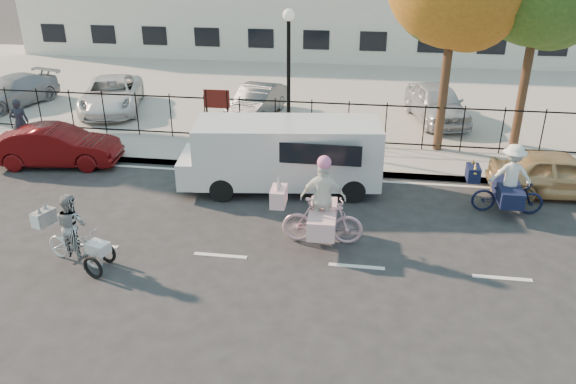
% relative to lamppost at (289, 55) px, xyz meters
% --- Properties ---
extents(ground, '(120.00, 120.00, 0.00)m').
position_rel_lamppost_xyz_m(ground, '(-0.50, -6.80, -3.11)').
color(ground, '#333334').
extents(road_markings, '(60.00, 9.52, 0.01)m').
position_rel_lamppost_xyz_m(road_markings, '(-0.50, -6.80, -3.11)').
color(road_markings, silver).
rests_on(road_markings, ground).
extents(curb, '(60.00, 0.10, 0.15)m').
position_rel_lamppost_xyz_m(curb, '(-0.50, -1.75, -3.04)').
color(curb, '#A8A399').
rests_on(curb, ground).
extents(sidewalk, '(60.00, 2.20, 0.15)m').
position_rel_lamppost_xyz_m(sidewalk, '(-0.50, -0.70, -3.04)').
color(sidewalk, '#A8A399').
rests_on(sidewalk, ground).
extents(parking_lot, '(60.00, 15.60, 0.15)m').
position_rel_lamppost_xyz_m(parking_lot, '(-0.50, 8.20, -3.04)').
color(parking_lot, '#A8A399').
rests_on(parking_lot, ground).
extents(iron_fence, '(58.00, 0.06, 1.50)m').
position_rel_lamppost_xyz_m(iron_fence, '(-0.50, 0.40, -2.21)').
color(iron_fence, black).
rests_on(iron_fence, sidewalk).
extents(lamppost, '(0.36, 0.36, 4.33)m').
position_rel_lamppost_xyz_m(lamppost, '(0.00, 0.00, 0.00)').
color(lamppost, black).
rests_on(lamppost, sidewalk).
extents(street_sign, '(0.85, 0.06, 1.80)m').
position_rel_lamppost_xyz_m(street_sign, '(-2.35, 0.00, -1.70)').
color(street_sign, black).
rests_on(street_sign, sidewalk).
extents(zebra_trike, '(1.88, 1.16, 1.62)m').
position_rel_lamppost_xyz_m(zebra_trike, '(-3.48, -7.53, -2.49)').
color(zebra_trike, silver).
rests_on(zebra_trike, ground).
extents(unicorn_bike, '(2.11, 1.46, 2.14)m').
position_rel_lamppost_xyz_m(unicorn_bike, '(1.63, -5.87, -2.32)').
color(unicorn_bike, '#DDA8B5').
rests_on(unicorn_bike, ground).
extents(bull_bike, '(1.95, 1.33, 1.83)m').
position_rel_lamppost_xyz_m(bull_bike, '(6.13, -3.60, -2.38)').
color(bull_bike, black).
rests_on(bull_bike, ground).
extents(white_van, '(5.62, 2.47, 1.92)m').
position_rel_lamppost_xyz_m(white_van, '(0.33, -3.00, -2.05)').
color(white_van, white).
rests_on(white_van, ground).
extents(red_sedan, '(3.87, 1.79, 1.23)m').
position_rel_lamppost_xyz_m(red_sedan, '(-6.79, -2.30, -2.50)').
color(red_sedan, '#53090A').
rests_on(red_sedan, ground).
extents(gold_sedan, '(3.68, 1.62, 1.23)m').
position_rel_lamppost_xyz_m(gold_sedan, '(7.71, -2.30, -2.50)').
color(gold_sedan, tan).
rests_on(gold_sedan, ground).
extents(pedestrian, '(0.66, 0.56, 1.55)m').
position_rel_lamppost_xyz_m(pedestrian, '(-8.69, -1.13, -2.19)').
color(pedestrian, black).
rests_on(pedestrian, sidewalk).
extents(lot_car_a, '(2.72, 4.39, 1.19)m').
position_rel_lamppost_xyz_m(lot_car_a, '(-11.73, 3.08, -2.37)').
color(lot_car_a, '#A1A4A9').
rests_on(lot_car_a, parking_lot).
extents(lot_car_b, '(3.35, 4.98, 1.27)m').
position_rel_lamppost_xyz_m(lot_car_b, '(-7.49, 3.14, -2.33)').
color(lot_car_b, white).
rests_on(lot_car_b, parking_lot).
extents(lot_car_c, '(1.85, 3.74, 1.18)m').
position_rel_lamppost_xyz_m(lot_car_c, '(-1.68, 3.13, -2.37)').
color(lot_car_c, '#484C4F').
rests_on(lot_car_c, parking_lot).
extents(lot_car_d, '(2.45, 4.29, 1.38)m').
position_rel_lamppost_xyz_m(lot_car_d, '(4.98, 3.61, -2.27)').
color(lot_car_d, '#B6BABF').
rests_on(lot_car_d, parking_lot).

